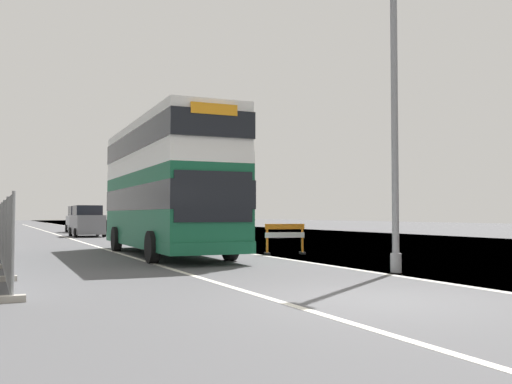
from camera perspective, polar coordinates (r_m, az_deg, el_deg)
The scene contains 7 objects.
ground at distance 10.97m, azimuth 14.14°, elevation -10.33°, with size 140.00×280.00×0.10m.
double_decker_bus at distance 21.52m, azimuth -8.96°, elevation 0.66°, with size 3.04×10.88×4.86m.
lamppost_foreground at distance 15.56m, azimuth 13.62°, elevation 8.84°, with size 0.29×0.70×9.44m.
roadworks_barrier at distance 21.56m, azimuth 2.89°, elevation -4.34°, with size 1.57×0.75×1.15m.
construction_site_fence at distance 20.92m, azimuth -24.03°, elevation -3.66°, with size 0.44×20.60×1.91m.
car_oncoming_near at distance 40.37m, azimuth -16.46°, elevation -2.86°, with size 2.02×4.03×2.10m.
car_receding_mid at distance 49.97m, azimuth -17.16°, elevation -2.70°, with size 1.96×3.83×2.17m.
Camera 1 is at (-6.24, -8.27, 1.51)m, focal length 40.17 mm.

